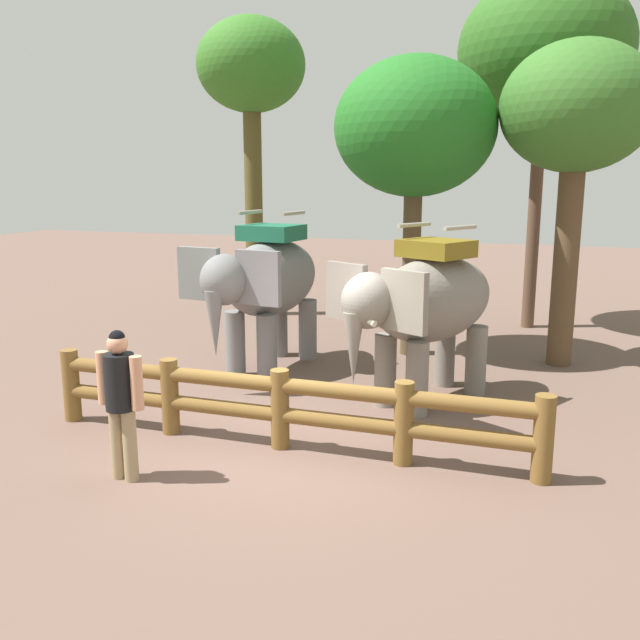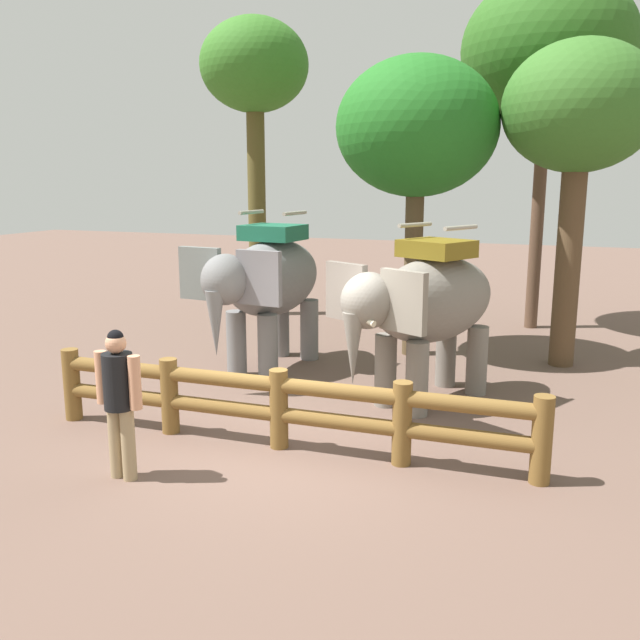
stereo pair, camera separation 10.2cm
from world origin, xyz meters
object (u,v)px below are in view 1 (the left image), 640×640
object	(u,v)px
elephant_center	(426,305)
tree_far_left	(251,74)
tree_back_center	(415,130)
elephant_near_left	(266,283)
tree_far_right	(545,51)
log_fence	(280,403)
tourist_woman_in_black	(121,394)
tree_deep_back	(577,114)

from	to	relation	value
elephant_center	tree_far_left	bearing A→B (deg)	134.54
tree_far_left	tree_back_center	world-z (taller)	tree_far_left
elephant_near_left	tree_far_right	bearing A→B (deg)	51.78
tree_back_center	log_fence	bearing A→B (deg)	-95.73
elephant_near_left	tree_back_center	bearing A→B (deg)	43.04
tourist_woman_in_black	tree_deep_back	distance (m)	9.16
log_fence	elephant_near_left	size ratio (longest dim) A/B	1.98
tree_far_left	tree_back_center	size ratio (longest dim) A/B	1.27
elephant_center	tree_back_center	size ratio (longest dim) A/B	0.57
elephant_near_left	tourist_woman_in_black	size ratio (longest dim) A/B	1.90
elephant_near_left	tree_far_left	xyz separation A→B (m)	(-2.43, 4.71, 4.30)
log_fence	tree_far_right	distance (m)	10.72
tree_deep_back	tourist_woman_in_black	bearing A→B (deg)	-123.96
elephant_center	tree_far_right	size ratio (longest dim) A/B	0.42
log_fence	tree_far_right	world-z (taller)	tree_far_right
tourist_woman_in_black	tree_far_left	xyz separation A→B (m)	(-2.74, 9.50, 4.89)
tree_back_center	tree_far_right	distance (m)	4.41
tree_far_right	tree_deep_back	distance (m)	3.70
log_fence	tourist_woman_in_black	xyz separation A→B (m)	(-1.34, -1.49, 0.43)
log_fence	tree_far_right	size ratio (longest dim) A/B	0.86
log_fence	elephant_near_left	distance (m)	3.83
elephant_near_left	elephant_center	size ratio (longest dim) A/B	1.04
tree_back_center	elephant_near_left	bearing A→B (deg)	-136.96
tourist_woman_in_black	log_fence	bearing A→B (deg)	47.94
tree_far_right	tree_deep_back	bearing A→B (deg)	-77.24
tourist_woman_in_black	tree_far_right	distance (m)	12.15
log_fence	tree_far_left	bearing A→B (deg)	117.00
tree_back_center	tree_far_right	size ratio (longest dim) A/B	0.73
log_fence	elephant_center	xyz separation A→B (m)	(1.39, 2.45, 0.96)
tourist_woman_in_black	tree_deep_back	xyz separation A→B (m)	(4.72, 7.01, 3.53)
elephant_center	tree_deep_back	xyz separation A→B (m)	(1.99, 3.07, 3.00)
tree_far_left	tree_far_right	world-z (taller)	tree_far_right
log_fence	elephant_center	world-z (taller)	elephant_center
tree_far_left	tourist_woman_in_black	bearing A→B (deg)	-73.90
elephant_near_left	elephant_center	xyz separation A→B (m)	(3.04, -0.85, -0.06)
tourist_woman_in_black	tree_back_center	distance (m)	7.83
tree_far_right	tree_back_center	bearing A→B (deg)	-121.72
elephant_center	tourist_woman_in_black	size ratio (longest dim) A/B	1.82
log_fence	tree_deep_back	size ratio (longest dim) A/B	1.16
tourist_woman_in_black	tree_deep_back	size ratio (longest dim) A/B	0.31
tourist_woman_in_black	tree_far_right	size ratio (longest dim) A/B	0.23
tree_far_right	elephant_center	bearing A→B (deg)	-101.26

